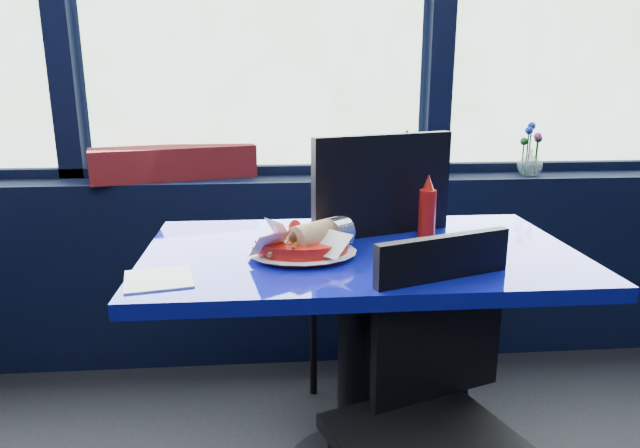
{
  "coord_description": "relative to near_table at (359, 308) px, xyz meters",
  "views": [
    {
      "loc": [
        0.06,
        0.48,
        1.23
      ],
      "look_at": [
        0.18,
        1.98,
        0.83
      ],
      "focal_mm": 32.0,
      "sensor_mm": 36.0,
      "label": 1
    }
  ],
  "objects": [
    {
      "name": "chair_near_front",
      "position": [
        0.12,
        -0.36,
        -0.07
      ],
      "size": [
        0.5,
        0.5,
        0.86
      ],
      "rotation": [
        0.0,
        0.0,
        0.34
      ],
      "color": "black",
      "rests_on": "ground"
    },
    {
      "name": "planter_box",
      "position": [
        -0.65,
        0.88,
        0.3
      ],
      "size": [
        0.69,
        0.34,
        0.13
      ],
      "primitive_type": "cube",
      "rotation": [
        0.0,
        0.0,
        0.27
      ],
      "color": "maroon",
      "rests_on": "window_sill"
    },
    {
      "name": "ketchup_bottle",
      "position": [
        0.22,
        0.1,
        0.27
      ],
      "size": [
        0.05,
        0.05,
        0.19
      ],
      "color": "red",
      "rests_on": "near_table"
    },
    {
      "name": "flower_vase",
      "position": [
        0.86,
        0.83,
        0.3
      ],
      "size": [
        0.12,
        0.12,
        0.23
      ],
      "rotation": [
        0.0,
        0.0,
        0.09
      ],
      "color": "silver",
      "rests_on": "window_sill"
    },
    {
      "name": "soda_cup",
      "position": [
        0.15,
        0.23,
        0.26
      ],
      "size": [
        0.09,
        0.09,
        0.31
      ],
      "rotation": [
        0.0,
        0.0,
        -0.15
      ],
      "color": "navy",
      "rests_on": "near_table"
    },
    {
      "name": "napkin",
      "position": [
        -0.52,
        -0.2,
        0.18
      ],
      "size": [
        0.19,
        0.19,
        0.0
      ],
      "primitive_type": "cube",
      "rotation": [
        0.0,
        0.0,
        0.21
      ],
      "color": "white",
      "rests_on": "near_table"
    },
    {
      "name": "near_table",
      "position": [
        0.0,
        0.0,
        0.0
      ],
      "size": [
        1.2,
        0.7,
        0.75
      ],
      "color": "black",
      "rests_on": "ground"
    },
    {
      "name": "chair_near_back",
      "position": [
        0.13,
        0.27,
        0.04
      ],
      "size": [
        0.6,
        0.61,
        1.06
      ],
      "rotation": [
        0.0,
        0.0,
        3.47
      ],
      "color": "black",
      "rests_on": "ground"
    },
    {
      "name": "food_basket",
      "position": [
        -0.16,
        -0.06,
        0.22
      ],
      "size": [
        0.3,
        0.3,
        0.1
      ],
      "rotation": [
        0.0,
        0.0,
        0.23
      ],
      "color": "red",
      "rests_on": "near_table"
    },
    {
      "name": "window_sill",
      "position": [
        -0.3,
        0.87,
        -0.17
      ],
      "size": [
        5.0,
        0.26,
        0.8
      ],
      "primitive_type": "cube",
      "color": "black",
      "rests_on": "ground"
    }
  ]
}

